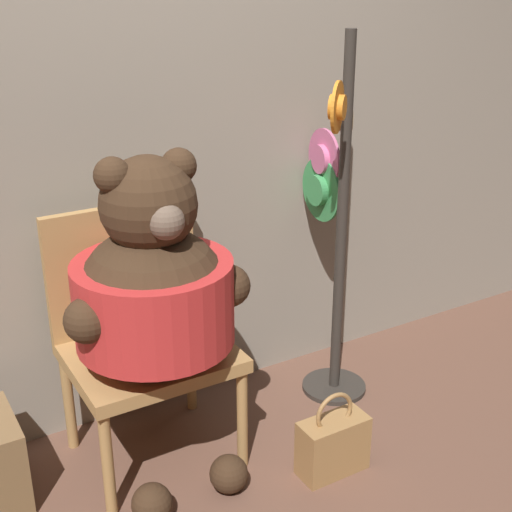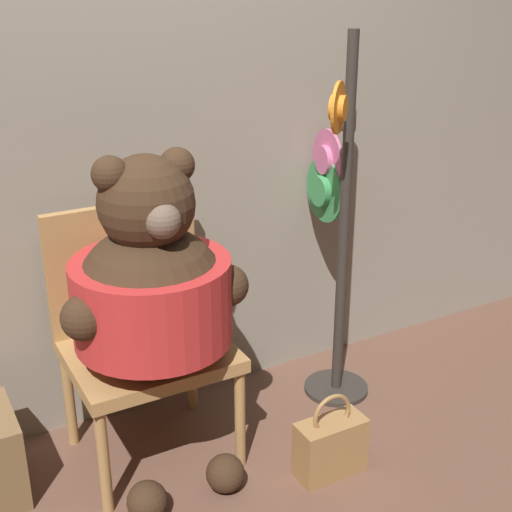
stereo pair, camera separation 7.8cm
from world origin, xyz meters
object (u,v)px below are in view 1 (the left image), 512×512
Objects in this scene: chair at (140,328)px; handbag_on_ground at (333,444)px; teddy_bear at (154,293)px; hat_display_rack at (333,217)px.

handbag_on_ground is at bearing -43.66° from chair.
teddy_bear is at bearing 147.57° from handbag_on_ground.
chair is 0.27m from teddy_bear.
teddy_bear is 3.59× the size of handbag_on_ground.
hat_display_rack reaches higher than chair.
chair is at bearing 136.34° from handbag_on_ground.
teddy_bear is (-0.00, -0.17, 0.21)m from chair.
handbag_on_ground is (0.52, -0.50, -0.39)m from chair.
handbag_on_ground is (-0.33, -0.50, -0.67)m from hat_display_rack.
teddy_bear is 0.88m from hat_display_rack.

